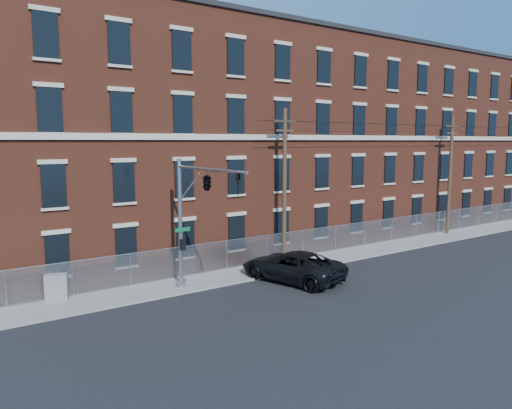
{
  "coord_description": "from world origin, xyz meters",
  "views": [
    {
      "loc": [
        -17.58,
        -19.25,
        8.05
      ],
      "look_at": [
        -1.36,
        4.0,
        4.38
      ],
      "focal_mm": 34.41,
      "sensor_mm": 36.0,
      "label": 1
    }
  ],
  "objects": [
    {
      "name": "utility_cabinet",
      "position": [
        -12.17,
        6.0,
        0.79
      ],
      "size": [
        1.19,
        0.87,
        1.33
      ],
      "primitive_type": "cube",
      "rotation": [
        0.0,
        0.0,
        -0.36
      ],
      "color": "slate",
      "rests_on": "sidewalk"
    },
    {
      "name": "utility_pole_mid",
      "position": [
        20.0,
        5.6,
        5.34
      ],
      "size": [
        1.8,
        0.28,
        10.0
      ],
      "color": "#4B3625",
      "rests_on": "ground"
    },
    {
      "name": "sidewalk",
      "position": [
        12.0,
        5.0,
        0.06
      ],
      "size": [
        65.0,
        3.0,
        0.12
      ],
      "primitive_type": "cube",
      "color": "gray",
      "rests_on": "ground"
    },
    {
      "name": "overhead_wires",
      "position": [
        20.0,
        5.6,
        9.12
      ],
      "size": [
        40.0,
        0.62,
        0.62
      ],
      "color": "black",
      "rests_on": "ground"
    },
    {
      "name": "mill_building",
      "position": [
        12.0,
        13.93,
        8.15
      ],
      "size": [
        55.3,
        14.32,
        16.3
      ],
      "color": "brown",
      "rests_on": "ground"
    },
    {
      "name": "ground",
      "position": [
        0.0,
        0.0,
        0.0
      ],
      "size": [
        140.0,
        140.0,
        0.0
      ],
      "primitive_type": "plane",
      "color": "black",
      "rests_on": "ground"
    },
    {
      "name": "traffic_signal_mast",
      "position": [
        -6.0,
        2.18,
        5.39
      ],
      "size": [
        0.9,
        6.75,
        7.0
      ],
      "color": "#9EA0A5",
      "rests_on": "ground"
    },
    {
      "name": "pickup_truck",
      "position": [
        0.0,
        2.28,
        0.87
      ],
      "size": [
        4.44,
        6.78,
        1.73
      ],
      "primitive_type": "imported",
      "rotation": [
        0.0,
        0.0,
        3.41
      ],
      "color": "black",
      "rests_on": "ground"
    },
    {
      "name": "chain_link_fence",
      "position": [
        12.0,
        6.3,
        1.06
      ],
      "size": [
        59.06,
        0.06,
        1.85
      ],
      "color": "#A5A8AD",
      "rests_on": "ground"
    },
    {
      "name": "utility_pole_near",
      "position": [
        2.0,
        5.6,
        5.34
      ],
      "size": [
        1.8,
        0.28,
        10.0
      ],
      "color": "#4B3625",
      "rests_on": "ground"
    }
  ]
}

